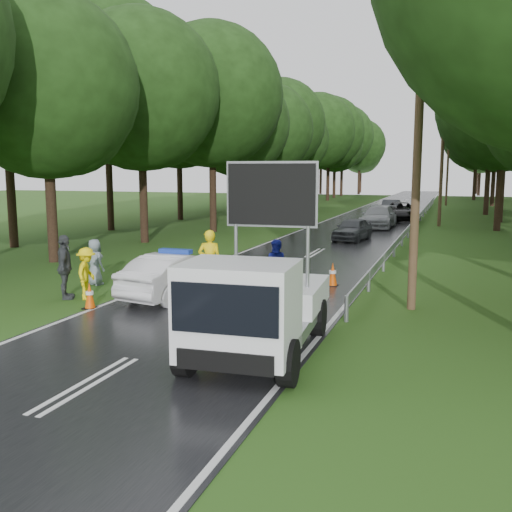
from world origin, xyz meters
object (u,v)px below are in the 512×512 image
at_px(civilian, 278,266).
at_px(queue_car_fourth, 391,207).
at_px(queue_car_second, 378,217).
at_px(queue_car_first, 352,229).
at_px(queue_car_third, 400,212).
at_px(officer, 210,262).
at_px(police_sedan, 176,276).
at_px(barrier, 235,273).
at_px(work_truck, 256,306).

height_order(civilian, queue_car_fourth, civilian).
bearing_deg(civilian, queue_car_second, 77.29).
distance_m(queue_car_first, queue_car_third, 13.79).
bearing_deg(officer, queue_car_third, -111.20).
distance_m(police_sedan, civilian, 3.31).
bearing_deg(civilian, officer, -164.75).
xyz_separation_m(barrier, officer, (-1.25, 1.00, 0.13)).
bearing_deg(queue_car_third, civilian, -97.79).
height_order(officer, civilian, officer).
relative_size(civilian, queue_car_fourth, 0.42).
bearing_deg(police_sedan, queue_car_first, -89.56).
bearing_deg(work_truck, queue_car_second, 88.38).
relative_size(work_truck, queue_car_third, 0.99).
distance_m(police_sedan, queue_car_second, 24.50).
relative_size(police_sedan, officer, 2.11).
xyz_separation_m(barrier, queue_car_second, (1.09, 24.42, -0.16)).
bearing_deg(barrier, queue_car_second, 82.15).
relative_size(barrier, civilian, 1.68).
relative_size(officer, civilian, 1.21).
bearing_deg(officer, civilian, -167.90).
relative_size(queue_car_first, queue_car_third, 0.71).
height_order(civilian, queue_car_third, civilian).
relative_size(queue_car_second, queue_car_fourth, 1.25).
distance_m(work_truck, queue_car_fourth, 40.92).
bearing_deg(officer, work_truck, 107.60).
relative_size(police_sedan, work_truck, 0.83).
bearing_deg(queue_car_fourth, police_sedan, -94.21).
distance_m(queue_car_first, queue_car_fourth, 19.73).
relative_size(work_truck, queue_car_fourth, 1.28).
distance_m(work_truck, queue_car_second, 28.91).
bearing_deg(queue_car_third, work_truck, -94.81).
xyz_separation_m(queue_car_first, queue_car_second, (0.46, 7.73, 0.10)).
xyz_separation_m(queue_car_first, queue_car_third, (1.37, 13.73, 0.09)).
bearing_deg(barrier, work_truck, -68.69).
height_order(police_sedan, barrier, police_sedan).
height_order(civilian, queue_car_second, civilian).
distance_m(barrier, civilian, 2.12).
relative_size(queue_car_second, queue_car_third, 0.97).
height_order(barrier, queue_car_fourth, queue_car_fourth).
relative_size(work_truck, officer, 2.54).
xyz_separation_m(civilian, queue_car_third, (1.28, 28.42, -0.12)).
xyz_separation_m(officer, civilian, (1.96, 1.00, -0.18)).
bearing_deg(queue_car_first, queue_car_second, 93.91).
bearing_deg(queue_car_first, officer, -89.48).
bearing_deg(queue_car_fourth, queue_car_second, -87.87).
bearing_deg(civilian, work_truck, -88.50).
xyz_separation_m(civilian, queue_car_second, (0.37, 22.42, -0.11)).
xyz_separation_m(queue_car_first, queue_car_fourth, (0.00, 19.73, 0.03)).
xyz_separation_m(officer, queue_car_first, (1.87, 15.69, -0.39)).
height_order(police_sedan, queue_car_fourth, police_sedan).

